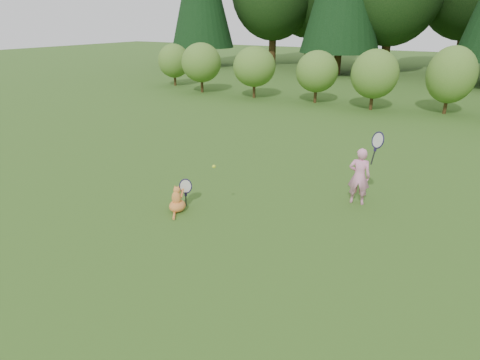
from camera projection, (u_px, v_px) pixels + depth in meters
The scene contains 5 objects.
ground at pixel (210, 225), 7.75m from camera, with size 100.00×100.00×0.00m, color #294F16.
shrub_row at pixel (377, 75), 17.62m from camera, with size 28.00×3.00×2.80m, color #477624, non-canonical shape.
child at pixel (360, 175), 8.43m from camera, with size 0.72×0.48×1.85m.
cat at pixel (177, 198), 8.22m from camera, with size 0.46×0.79×0.76m.
tennis_ball at pixel (214, 167), 7.66m from camera, with size 0.07×0.07×0.07m.
Camera 1 is at (3.98, -5.62, 3.70)m, focal length 30.00 mm.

